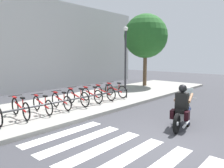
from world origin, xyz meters
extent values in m
plane|color=#38383D|center=(0.00, 0.00, 0.00)|extent=(48.00, 48.00, 0.00)
cube|color=gray|center=(0.00, 5.06, 0.07)|extent=(24.00, 4.40, 0.15)
cube|color=white|center=(-1.35, 0.00, 0.00)|extent=(2.80, 0.40, 0.01)
cube|color=white|center=(-1.35, 0.80, 0.00)|extent=(2.80, 0.40, 0.01)
cube|color=white|center=(-1.35, 1.60, 0.00)|extent=(2.80, 0.40, 0.01)
cube|color=white|center=(-1.35, 2.40, 0.00)|extent=(2.80, 0.40, 0.01)
torus|color=black|center=(2.41, 0.15, 0.31)|extent=(0.63, 0.23, 0.62)
cylinder|color=silver|center=(2.41, 0.15, 0.31)|extent=(0.13, 0.12, 0.11)
torus|color=black|center=(0.92, -0.15, 0.31)|extent=(0.63, 0.23, 0.62)
cylinder|color=silver|center=(0.92, -0.15, 0.31)|extent=(0.13, 0.12, 0.11)
cube|color=silver|center=(1.67, 0.00, 0.45)|extent=(0.87, 0.44, 0.28)
ellipsoid|color=black|center=(1.87, 0.04, 0.67)|extent=(0.56, 0.38, 0.22)
cube|color=black|center=(1.46, -0.04, 0.60)|extent=(0.60, 0.38, 0.10)
cube|color=black|center=(1.26, 0.14, 0.49)|extent=(0.34, 0.18, 0.28)
cube|color=black|center=(1.34, -0.29, 0.49)|extent=(0.34, 0.18, 0.28)
cylinder|color=silver|center=(2.26, 0.12, 0.87)|extent=(0.15, 0.61, 0.03)
sphere|color=white|center=(2.46, 0.16, 0.67)|extent=(0.18, 0.18, 0.18)
cube|color=silver|center=(2.29, 0.13, 1.05)|extent=(0.12, 0.40, 0.32)
cylinder|color=silver|center=(1.46, -0.23, 0.19)|extent=(0.75, 0.23, 0.08)
cube|color=black|center=(1.52, -0.03, 0.90)|extent=(0.33, 0.44, 0.52)
sphere|color=black|center=(1.55, -0.02, 1.30)|extent=(0.26, 0.26, 0.26)
cylinder|color=#9E7051|center=(1.70, 0.23, 0.98)|extent=(0.53, 0.19, 0.26)
cylinder|color=#9E7051|center=(1.79, -0.20, 0.98)|extent=(0.53, 0.19, 0.26)
cylinder|color=#1E284C|center=(1.64, 0.16, 0.54)|extent=(0.46, 0.22, 0.24)
cylinder|color=#1E284C|center=(1.75, 0.18, 0.23)|extent=(0.11, 0.11, 0.46)
cube|color=black|center=(1.79, 0.19, 0.04)|extent=(0.25, 0.15, 0.08)
cylinder|color=#1E284C|center=(1.70, -0.16, 0.54)|extent=(0.46, 0.22, 0.24)
cylinder|color=#1E284C|center=(1.82, -0.13, 0.23)|extent=(0.11, 0.11, 0.46)
cube|color=black|center=(1.86, -0.13, 0.04)|extent=(0.25, 0.15, 0.08)
torus|color=black|center=(-1.61, 5.06, 0.48)|extent=(0.11, 0.64, 0.64)
torus|color=black|center=(-1.70, 4.02, 0.48)|extent=(0.11, 0.64, 0.64)
cylinder|color=red|center=(-1.66, 4.54, 0.54)|extent=(0.14, 0.93, 0.25)
cylinder|color=red|center=(-1.68, 4.28, 0.70)|extent=(0.04, 0.04, 0.39)
cube|color=black|center=(-1.68, 4.28, 0.90)|extent=(0.12, 0.21, 0.06)
cylinder|color=black|center=(-1.62, 4.96, 0.90)|extent=(0.48, 0.07, 0.03)
cube|color=red|center=(-1.61, 5.06, 0.82)|extent=(0.10, 0.29, 0.04)
torus|color=black|center=(-0.74, 5.07, 0.45)|extent=(0.10, 0.59, 0.59)
torus|color=black|center=(-0.84, 4.01, 0.45)|extent=(0.10, 0.59, 0.59)
cylinder|color=red|center=(-0.79, 4.54, 0.51)|extent=(0.14, 0.95, 0.26)
cylinder|color=red|center=(-0.81, 4.28, 0.66)|extent=(0.04, 0.04, 0.36)
cube|color=black|center=(-0.81, 4.28, 0.84)|extent=(0.12, 0.21, 0.06)
cylinder|color=black|center=(-0.75, 4.96, 0.84)|extent=(0.48, 0.07, 0.03)
cube|color=red|center=(-0.74, 5.07, 0.77)|extent=(0.10, 0.29, 0.04)
torus|color=black|center=(0.12, 5.02, 0.46)|extent=(0.10, 0.61, 0.61)
torus|color=black|center=(0.04, 4.06, 0.46)|extent=(0.10, 0.61, 0.61)
cylinder|color=red|center=(0.08, 4.54, 0.52)|extent=(0.13, 0.86, 0.24)
cylinder|color=red|center=(0.06, 4.30, 0.68)|extent=(0.04, 0.04, 0.37)
cube|color=black|center=(0.06, 4.30, 0.86)|extent=(0.12, 0.21, 0.06)
cylinder|color=black|center=(0.11, 4.92, 0.86)|extent=(0.48, 0.07, 0.03)
cube|color=red|center=(0.12, 5.02, 0.79)|extent=(0.10, 0.29, 0.04)
torus|color=black|center=(0.99, 5.08, 0.48)|extent=(0.11, 0.66, 0.66)
torus|color=black|center=(0.90, 4.00, 0.48)|extent=(0.11, 0.66, 0.66)
cylinder|color=red|center=(0.94, 4.54, 0.55)|extent=(0.14, 0.97, 0.26)
cylinder|color=red|center=(0.92, 4.27, 0.72)|extent=(0.04, 0.04, 0.40)
cube|color=black|center=(0.92, 4.27, 0.92)|extent=(0.12, 0.21, 0.06)
cylinder|color=black|center=(0.98, 4.97, 0.92)|extent=(0.48, 0.07, 0.03)
cube|color=red|center=(0.99, 5.08, 0.84)|extent=(0.10, 0.29, 0.04)
torus|color=black|center=(1.85, 5.02, 0.48)|extent=(0.11, 0.64, 0.64)
torus|color=black|center=(1.77, 4.07, 0.48)|extent=(0.11, 0.64, 0.64)
cylinder|color=red|center=(1.81, 4.54, 0.54)|extent=(0.13, 0.85, 0.24)
cylinder|color=red|center=(1.79, 4.30, 0.70)|extent=(0.04, 0.04, 0.39)
cube|color=black|center=(1.79, 4.30, 0.90)|extent=(0.12, 0.21, 0.06)
cylinder|color=black|center=(1.85, 4.92, 0.90)|extent=(0.48, 0.07, 0.03)
cube|color=red|center=(1.85, 5.02, 0.82)|extent=(0.10, 0.29, 0.04)
torus|color=black|center=(2.72, 5.03, 0.48)|extent=(0.11, 0.65, 0.64)
torus|color=black|center=(2.64, 4.05, 0.48)|extent=(0.11, 0.65, 0.64)
cylinder|color=red|center=(2.68, 4.54, 0.54)|extent=(0.14, 0.88, 0.24)
cylinder|color=red|center=(2.66, 4.30, 0.71)|extent=(0.04, 0.04, 0.39)
cube|color=black|center=(2.66, 4.30, 0.91)|extent=(0.12, 0.21, 0.06)
cylinder|color=black|center=(2.71, 4.93, 0.91)|extent=(0.48, 0.07, 0.03)
cube|color=red|center=(2.72, 5.03, 0.83)|extent=(0.10, 0.29, 0.04)
torus|color=black|center=(3.59, 5.05, 0.48)|extent=(0.11, 0.66, 0.65)
torus|color=black|center=(3.50, 4.03, 0.48)|extent=(0.11, 0.66, 0.65)
cylinder|color=red|center=(3.55, 4.54, 0.55)|extent=(0.14, 0.91, 0.25)
cylinder|color=red|center=(3.52, 4.29, 0.72)|extent=(0.04, 0.04, 0.40)
cube|color=black|center=(3.52, 4.29, 0.92)|extent=(0.12, 0.21, 0.06)
cylinder|color=black|center=(3.58, 4.95, 0.92)|extent=(0.48, 0.07, 0.03)
cube|color=red|center=(3.59, 5.05, 0.84)|extent=(0.10, 0.29, 0.04)
cylinder|color=#333338|center=(0.51, 3.99, 0.60)|extent=(6.67, 0.07, 0.07)
cylinder|color=#333338|center=(3.80, 3.99, 0.38)|extent=(0.06, 0.06, 0.45)
cylinder|color=#2D2D33|center=(5.55, 5.46, 1.93)|extent=(0.12, 0.12, 3.86)
sphere|color=white|center=(5.55, 5.46, 3.98)|extent=(0.28, 0.28, 0.28)
cylinder|color=brown|center=(8.39, 5.86, 1.32)|extent=(0.27, 0.27, 2.64)
sphere|color=#235B23|center=(8.39, 5.86, 3.75)|extent=(3.15, 3.15, 3.15)
camera|label=1|loc=(-5.10, -2.88, 2.35)|focal=34.66mm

